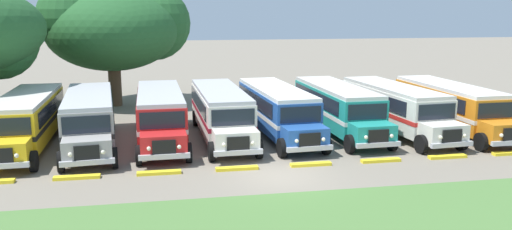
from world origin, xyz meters
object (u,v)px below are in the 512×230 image
(parked_bus_slot_1, at_px, (89,117))
(parked_bus_slot_6, at_px, (395,106))
(parked_bus_slot_2, at_px, (160,113))
(parked_bus_slot_3, at_px, (221,111))
(parked_bus_slot_5, at_px, (338,106))
(broad_shade_tree, at_px, (116,28))
(parked_bus_slot_0, at_px, (27,118))
(parked_bus_slot_4, at_px, (277,108))
(parked_bus_slot_7, at_px, (450,105))

(parked_bus_slot_1, xyz_separation_m, parked_bus_slot_6, (17.99, -0.10, 0.00))
(parked_bus_slot_2, distance_m, parked_bus_slot_3, 3.49)
(parked_bus_slot_5, distance_m, broad_shade_tree, 18.98)
(parked_bus_slot_0, height_order, parked_bus_slot_4, same)
(parked_bus_slot_1, distance_m, parked_bus_slot_4, 10.75)
(parked_bus_slot_0, relative_size, parked_bus_slot_7, 1.00)
(parked_bus_slot_1, relative_size, parked_bus_slot_7, 1.01)
(parked_bus_slot_2, height_order, parked_bus_slot_5, same)
(parked_bus_slot_1, distance_m, broad_shade_tree, 13.48)
(parked_bus_slot_2, xyz_separation_m, parked_bus_slot_5, (10.71, 0.20, 0.00))
(parked_bus_slot_5, bearing_deg, parked_bus_slot_7, 81.08)
(parked_bus_slot_6, bearing_deg, parked_bus_slot_1, -94.84)
(parked_bus_slot_6, bearing_deg, parked_bus_slot_3, -97.32)
(parked_bus_slot_0, height_order, parked_bus_slot_2, same)
(broad_shade_tree, bearing_deg, parked_bus_slot_1, -92.98)
(parked_bus_slot_3, distance_m, parked_bus_slot_7, 14.29)
(parked_bus_slot_1, height_order, parked_bus_slot_3, same)
(broad_shade_tree, bearing_deg, parked_bus_slot_2, -75.50)
(parked_bus_slot_0, bearing_deg, parked_bus_slot_6, 87.36)
(parked_bus_slot_0, height_order, broad_shade_tree, broad_shade_tree)
(parked_bus_slot_6, xyz_separation_m, parked_bus_slot_7, (3.62, -0.20, 0.00))
(parked_bus_slot_3, height_order, broad_shade_tree, broad_shade_tree)
(parked_bus_slot_7, bearing_deg, parked_bus_slot_5, -98.32)
(parked_bus_slot_4, height_order, parked_bus_slot_7, same)
(parked_bus_slot_1, relative_size, parked_bus_slot_4, 1.01)
(parked_bus_slot_7, bearing_deg, broad_shade_tree, -123.09)
(broad_shade_tree, bearing_deg, parked_bus_slot_6, -36.47)
(parked_bus_slot_2, relative_size, parked_bus_slot_7, 1.00)
(parked_bus_slot_3, bearing_deg, parked_bus_slot_6, 85.49)
(parked_bus_slot_2, height_order, parked_bus_slot_4, same)
(parked_bus_slot_4, relative_size, parked_bus_slot_7, 1.01)
(parked_bus_slot_1, bearing_deg, parked_bus_slot_3, 87.50)
(parked_bus_slot_0, bearing_deg, broad_shade_tree, 160.52)
(parked_bus_slot_0, bearing_deg, parked_bus_slot_7, 87.00)
(parked_bus_slot_0, height_order, parked_bus_slot_7, same)
(parked_bus_slot_0, distance_m, parked_bus_slot_4, 14.05)
(parked_bus_slot_6, relative_size, parked_bus_slot_7, 1.01)
(parked_bus_slot_0, relative_size, parked_bus_slot_2, 1.00)
(parked_bus_slot_0, distance_m, parked_bus_slot_3, 10.65)
(broad_shade_tree, bearing_deg, parked_bus_slot_3, -61.47)
(parked_bus_slot_4, bearing_deg, parked_bus_slot_6, 81.65)
(parked_bus_slot_1, distance_m, parked_bus_slot_2, 3.87)
(parked_bus_slot_4, bearing_deg, broad_shade_tree, -144.17)
(parked_bus_slot_1, relative_size, broad_shade_tree, 0.97)
(broad_shade_tree, bearing_deg, parked_bus_slot_4, -50.49)
(parked_bus_slot_6, bearing_deg, parked_bus_slot_4, -99.19)
(parked_bus_slot_5, xyz_separation_m, parked_bus_slot_6, (3.43, -0.67, 0.00))
(parked_bus_slot_0, bearing_deg, parked_bus_slot_3, 89.41)
(parked_bus_slot_7, bearing_deg, parked_bus_slot_1, -92.05)
(parked_bus_slot_1, xyz_separation_m, parked_bus_slot_3, (7.34, 0.42, 0.00))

